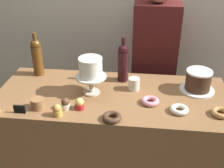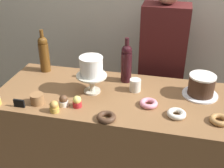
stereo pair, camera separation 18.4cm
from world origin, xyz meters
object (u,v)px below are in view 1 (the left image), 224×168
(donut_sugar, at_px, (179,109))
(barista_figure, at_px, (153,70))
(price_sign_chalkboard, at_px, (19,109))
(cupcake_lemon, at_px, (80,104))
(white_layer_cake, at_px, (91,67))
(wine_bottle_amber, at_px, (37,56))
(cookie_stack, at_px, (38,103))
(donut_pink, at_px, (150,101))
(donut_chocolate, at_px, (112,117))
(wine_bottle_dark_red, at_px, (123,62))
(chocolate_round_cake, at_px, (198,80))
(coffee_cup_ceramic, at_px, (134,84))
(donut_maple, at_px, (221,113))
(cupcake_caramel, at_px, (57,110))
(cupcake_chocolate, at_px, (66,104))
(cake_stand_pedestal, at_px, (91,82))

(donut_sugar, xyz_separation_m, barista_figure, (-0.14, 0.74, -0.10))
(price_sign_chalkboard, distance_m, barista_figure, 1.18)
(cupcake_lemon, distance_m, donut_sugar, 0.60)
(white_layer_cake, bearing_deg, wine_bottle_amber, 152.53)
(wine_bottle_amber, distance_m, cookie_stack, 0.48)
(white_layer_cake, xyz_separation_m, wine_bottle_amber, (-0.44, 0.23, -0.05))
(donut_pink, height_order, donut_chocolate, same)
(wine_bottle_dark_red, xyz_separation_m, donut_pink, (0.20, -0.29, -0.13))
(chocolate_round_cake, bearing_deg, coffee_cup_ceramic, -174.98)
(cookie_stack, distance_m, price_sign_chalkboard, 0.11)
(donut_chocolate, xyz_separation_m, coffee_cup_ceramic, (0.11, 0.36, 0.03))
(coffee_cup_ceramic, bearing_deg, donut_maple, -25.17)
(cupcake_caramel, relative_size, donut_sugar, 0.66)
(cupcake_chocolate, bearing_deg, donut_sugar, 3.69)
(cake_stand_pedestal, relative_size, price_sign_chalkboard, 2.89)
(donut_pink, height_order, price_sign_chalkboard, price_sign_chalkboard)
(chocolate_round_cake, height_order, barista_figure, barista_figure)
(cupcake_chocolate, xyz_separation_m, donut_maple, (0.92, 0.04, -0.02))
(donut_sugar, bearing_deg, cake_stand_pedestal, 164.12)
(cupcake_chocolate, xyz_separation_m, cupcake_caramel, (-0.03, -0.07, 0.00))
(wine_bottle_dark_red, height_order, donut_sugar, wine_bottle_dark_red)
(donut_sugar, distance_m, coffee_cup_ceramic, 0.37)
(cupcake_chocolate, bearing_deg, donut_pink, 13.10)
(white_layer_cake, bearing_deg, price_sign_chalkboard, -143.89)
(wine_bottle_dark_red, distance_m, coffee_cup_ceramic, 0.18)
(donut_sugar, bearing_deg, donut_pink, 156.37)
(donut_chocolate, distance_m, price_sign_chalkboard, 0.55)
(wine_bottle_dark_red, bearing_deg, cupcake_lemon, -120.04)
(cupcake_caramel, xyz_separation_m, donut_sugar, (0.71, 0.12, -0.02))
(cupcake_lemon, relative_size, donut_maple, 0.66)
(white_layer_cake, height_order, price_sign_chalkboard, white_layer_cake)
(wine_bottle_amber, xyz_separation_m, wine_bottle_dark_red, (0.63, -0.03, 0.00))
(donut_maple, bearing_deg, wine_bottle_amber, 162.36)
(wine_bottle_dark_red, bearing_deg, cupcake_caramel, -125.60)
(cake_stand_pedestal, distance_m, cupcake_lemon, 0.21)
(donut_sugar, bearing_deg, cupcake_chocolate, -176.31)
(coffee_cup_ceramic, bearing_deg, wine_bottle_amber, 168.26)
(wine_bottle_dark_red, distance_m, price_sign_chalkboard, 0.76)
(chocolate_round_cake, relative_size, donut_sugar, 1.52)
(donut_pink, bearing_deg, price_sign_chalkboard, -165.84)
(cupcake_chocolate, distance_m, donut_sugar, 0.69)
(wine_bottle_dark_red, distance_m, cupcake_caramel, 0.60)
(wine_bottle_amber, distance_m, coffee_cup_ceramic, 0.74)
(cookie_stack, bearing_deg, barista_figure, 48.00)
(wine_bottle_dark_red, bearing_deg, donut_chocolate, -92.65)
(chocolate_round_cake, xyz_separation_m, cupcake_lemon, (-0.74, -0.31, -0.04))
(donut_maple, xyz_separation_m, barista_figure, (-0.38, 0.74, -0.10))
(coffee_cup_ceramic, distance_m, barista_figure, 0.53)
(wine_bottle_amber, relative_size, donut_chocolate, 2.91)
(cupcake_chocolate, xyz_separation_m, barista_figure, (0.54, 0.78, -0.12))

